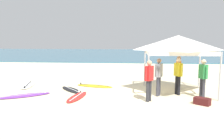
% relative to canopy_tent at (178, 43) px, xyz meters
% --- Properties ---
extents(ground_plane, '(80.00, 80.00, 0.00)m').
position_rel_canopy_tent_xyz_m(ground_plane, '(-2.83, -0.86, -2.39)').
color(ground_plane, beige).
extents(sea, '(80.00, 36.00, 0.10)m').
position_rel_canopy_tent_xyz_m(sea, '(-2.83, 31.47, -2.34)').
color(sea, '#386B84').
rests_on(sea, ground).
extents(canopy_tent, '(3.05, 3.05, 2.75)m').
position_rel_canopy_tent_xyz_m(canopy_tent, '(0.00, 0.00, 0.00)').
color(canopy_tent, '#B7B7BC').
rests_on(canopy_tent, ground).
extents(surfboard_red, '(0.76, 2.06, 0.19)m').
position_rel_canopy_tent_xyz_m(surfboard_red, '(-4.57, -1.45, -2.35)').
color(surfboard_red, red).
rests_on(surfboard_red, ground).
extents(surfboard_white, '(1.15, 2.28, 0.19)m').
position_rel_canopy_tent_xyz_m(surfboard_white, '(-7.95, 0.83, -2.35)').
color(surfboard_white, white).
rests_on(surfboard_white, ground).
extents(surfboard_yellow, '(2.16, 1.10, 0.19)m').
position_rel_canopy_tent_xyz_m(surfboard_yellow, '(-4.21, 0.96, -2.35)').
color(surfboard_yellow, yellow).
rests_on(surfboard_yellow, ground).
extents(surfboard_purple, '(2.27, 1.83, 0.19)m').
position_rel_canopy_tent_xyz_m(surfboard_purple, '(-7.00, -1.47, -2.35)').
color(surfboard_purple, purple).
rests_on(surfboard_purple, ground).
extents(surfboard_black, '(1.68, 1.85, 0.19)m').
position_rel_canopy_tent_xyz_m(surfboard_black, '(-5.18, -0.11, -2.35)').
color(surfboard_black, black).
rests_on(surfboard_black, ground).
extents(person_red, '(0.39, 0.47, 1.71)m').
position_rel_canopy_tent_xyz_m(person_red, '(-1.46, -1.80, -1.40)').
color(person_red, '#2D2D33').
rests_on(person_red, ground).
extents(person_orange, '(0.26, 0.55, 1.71)m').
position_rel_canopy_tent_xyz_m(person_orange, '(0.23, 0.82, -1.40)').
color(person_orange, '#383842').
rests_on(person_orange, ground).
extents(person_yellow, '(0.36, 0.50, 1.71)m').
position_rel_canopy_tent_xyz_m(person_yellow, '(-0.04, -0.50, -1.40)').
color(person_yellow, black).
rests_on(person_yellow, ground).
extents(person_grey, '(0.37, 0.49, 1.71)m').
position_rel_canopy_tent_xyz_m(person_grey, '(-0.96, -0.82, -1.40)').
color(person_grey, '#383842').
rests_on(person_grey, ground).
extents(person_green, '(0.32, 0.53, 1.71)m').
position_rel_canopy_tent_xyz_m(person_green, '(0.89, -1.09, -1.40)').
color(person_green, '#383842').
rests_on(person_green, ground).
extents(gear_bag_near_tent, '(0.67, 0.62, 0.28)m').
position_rel_canopy_tent_xyz_m(gear_bag_near_tent, '(0.60, -2.10, -2.25)').
color(gear_bag_near_tent, '#4C1919').
rests_on(gear_bag_near_tent, ground).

